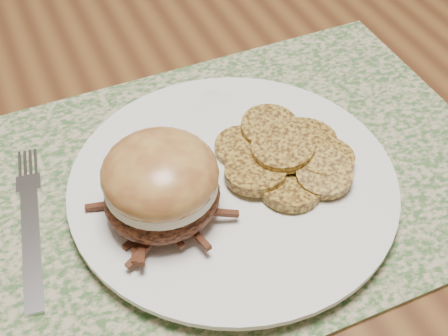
# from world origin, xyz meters

# --- Properties ---
(ground) EXTENTS (3.50, 3.50, 0.00)m
(ground) POSITION_xyz_m (0.00, 0.00, 0.00)
(ground) COLOR brown
(ground) RESTS_ON ground
(dining_table) EXTENTS (1.50, 0.90, 0.75)m
(dining_table) POSITION_xyz_m (0.00, 0.00, 0.67)
(dining_table) COLOR brown
(dining_table) RESTS_ON ground
(placemat) EXTENTS (0.45, 0.33, 0.00)m
(placemat) POSITION_xyz_m (-0.19, -0.20, 0.75)
(placemat) COLOR #3C6031
(placemat) RESTS_ON dining_table
(dinner_plate) EXTENTS (0.26, 0.26, 0.02)m
(dinner_plate) POSITION_xyz_m (-0.20, -0.22, 0.76)
(dinner_plate) COLOR white
(dinner_plate) RESTS_ON placemat
(pork_sandwich) EXTENTS (0.12, 0.12, 0.07)m
(pork_sandwich) POSITION_xyz_m (-0.27, -0.23, 0.80)
(pork_sandwich) COLOR black
(pork_sandwich) RESTS_ON dinner_plate
(roasted_potatoes) EXTENTS (0.13, 0.14, 0.03)m
(roasted_potatoes) POSITION_xyz_m (-0.15, -0.22, 0.78)
(roasted_potatoes) COLOR #A48230
(roasted_potatoes) RESTS_ON dinner_plate
(fork) EXTENTS (0.04, 0.17, 0.00)m
(fork) POSITION_xyz_m (-0.37, -0.18, 0.76)
(fork) COLOR #BCBBC3
(fork) RESTS_ON placemat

